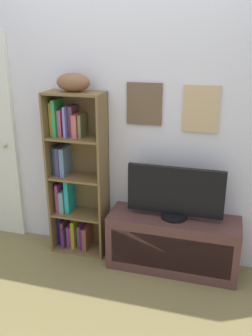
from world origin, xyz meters
The scene contains 6 objects.
ground centered at (0.00, 0.00, -0.02)m, with size 5.20×5.20×0.04m, color olive.
back_wall centered at (0.00, 1.13, 1.28)m, with size 4.80×0.08×2.55m.
bookshelf centered at (-0.45, 1.00, 0.71)m, with size 0.51×0.26×1.49m.
football centered at (-0.40, 0.97, 1.57)m, with size 0.29×0.15×0.15m, color brown.
tv_stand centered at (0.48, 0.91, 0.24)m, with size 1.11×0.37×0.49m.
television centered at (0.48, 0.91, 0.71)m, with size 0.80×0.22×0.45m.
Camera 1 is at (0.84, -1.83, 1.92)m, focal length 38.84 mm.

